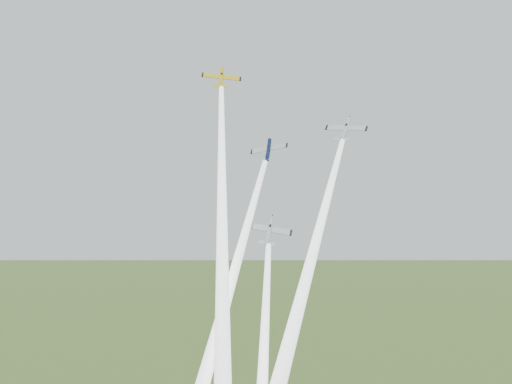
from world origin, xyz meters
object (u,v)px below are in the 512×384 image
Objects in this scene: plane_silver_right at (345,129)px; plane_silver_low at (269,231)px; plane_yellow at (221,78)px; plane_navy at (268,150)px.

plane_silver_low is at bearing -130.20° from plane_silver_right.
plane_yellow is 27.34m from plane_silver_right.
plane_silver_right is (24.94, 0.34, -11.21)m from plane_yellow.
plane_silver_low is at bearing -72.13° from plane_navy.
plane_silver_right reaches higher than plane_navy.
plane_yellow reaches higher than plane_navy.
plane_yellow reaches higher than plane_silver_low.
plane_yellow is 1.13× the size of plane_navy.
plane_yellow reaches higher than plane_silver_right.
plane_navy is (12.49, -7.73, -15.32)m from plane_yellow.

